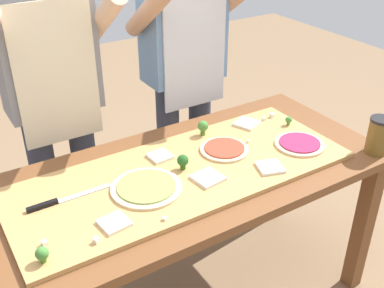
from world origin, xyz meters
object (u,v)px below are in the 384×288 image
at_px(pizza_whole_beet_magenta, 300,144).
at_px(pizza_slice_near_left, 114,223).
at_px(broccoli_floret_back_right, 183,161).
at_px(cheese_crumble_c, 272,115).
at_px(pizza_slice_center, 208,178).
at_px(cheese_crumble_a, 264,119).
at_px(prep_table, 184,193).
at_px(cheese_crumble_d, 96,240).
at_px(chefs_knife, 58,201).
at_px(pizza_whole_tomato_red, 224,149).
at_px(cook_right, 184,60).
at_px(pizza_slice_far_left, 160,156).
at_px(sauce_jar, 379,136).
at_px(pizza_slice_near_right, 270,167).
at_px(broccoli_floret_front_right, 289,120).
at_px(broccoli_floret_center_left, 203,127).
at_px(cheese_crumble_e, 248,141).
at_px(cook_left, 53,88).
at_px(pizza_slice_far_right, 247,123).
at_px(pizza_whole_pesto_green, 146,187).
at_px(cheese_crumble_b, 164,219).
at_px(broccoli_floret_back_left, 42,254).

relative_size(pizza_whole_beet_magenta, pizza_slice_near_left, 2.32).
bearing_deg(broccoli_floret_back_right, cheese_crumble_c, 15.40).
bearing_deg(pizza_slice_center, cheese_crumble_a, 28.38).
distance_m(prep_table, pizza_whole_beet_magenta, 0.55).
bearing_deg(cheese_crumble_d, chefs_knife, 97.54).
height_order(pizza_whole_tomato_red, cook_right, cook_right).
bearing_deg(pizza_slice_center, pizza_whole_tomato_red, 38.31).
xyz_separation_m(pizza_slice_far_left, sauce_jar, (0.82, -0.42, 0.06)).
bearing_deg(pizza_slice_near_right, broccoli_floret_front_right, 37.44).
xyz_separation_m(chefs_knife, cook_right, (0.85, 0.53, 0.20)).
xyz_separation_m(pizza_slice_far_left, broccoli_floret_center_left, (0.26, 0.07, 0.04)).
distance_m(cheese_crumble_a, sauce_jar, 0.52).
bearing_deg(pizza_slice_center, pizza_slice_near_right, -15.38).
xyz_separation_m(pizza_slice_near_right, cheese_crumble_e, (0.06, 0.21, 0.00)).
xyz_separation_m(pizza_whole_beet_magenta, pizza_slice_near_left, (-0.89, -0.06, -0.00)).
height_order(prep_table, pizza_slice_far_left, pizza_slice_far_left).
relative_size(pizza_slice_center, broccoli_floret_front_right, 2.47).
height_order(prep_table, sauce_jar, sauce_jar).
bearing_deg(cheese_crumble_e, cook_left, 140.69).
height_order(chefs_knife, pizza_slice_far_left, chefs_knife).
distance_m(broccoli_floret_center_left, cheese_crumble_e, 0.21).
relative_size(pizza_slice_far_right, cheese_crumble_e, 8.12).
xyz_separation_m(chefs_knife, cook_left, (0.18, 0.53, 0.20)).
bearing_deg(pizza_whole_pesto_green, prep_table, 14.72).
relative_size(pizza_slice_far_right, broccoli_floret_back_right, 1.57).
distance_m(pizza_slice_far_left, cheese_crumble_a, 0.58).
bearing_deg(cheese_crumble_c, cheese_crumble_d, -159.93).
distance_m(chefs_knife, broccoli_floret_back_right, 0.49).
xyz_separation_m(cheese_crumble_b, cheese_crumble_d, (-0.24, 0.02, 0.00)).
height_order(pizza_slice_far_right, cheese_crumble_c, cheese_crumble_c).
bearing_deg(cheese_crumble_c, pizza_whole_tomato_red, -160.26).
xyz_separation_m(chefs_knife, pizza_whole_tomato_red, (0.71, -0.02, 0.00)).
bearing_deg(pizza_whole_beet_magenta, pizza_slice_far_right, 105.01).
bearing_deg(cheese_crumble_c, broccoli_floret_back_left, -162.71).
relative_size(cheese_crumble_b, cheese_crumble_e, 0.97).
relative_size(pizza_whole_tomato_red, cheese_crumble_c, 10.40).
bearing_deg(pizza_slice_near_left, cheese_crumble_c, 18.98).
height_order(prep_table, cook_right, cook_right).
relative_size(cheese_crumble_b, cheese_crumble_d, 0.68).
bearing_deg(broccoli_floret_front_right, pizza_whole_pesto_green, -172.41).
bearing_deg(pizza_whole_pesto_green, pizza_slice_far_right, 18.53).
distance_m(pizza_slice_far_right, pizza_slice_center, 0.49).
relative_size(chefs_knife, pizza_slice_far_right, 3.12).
height_order(broccoli_floret_center_left, broccoli_floret_back_left, broccoli_floret_center_left).
xyz_separation_m(prep_table, broccoli_floret_center_left, (0.22, 0.19, 0.16)).
bearing_deg(pizza_slice_near_left, cheese_crumble_e, 15.42).
distance_m(chefs_knife, cook_right, 1.02).
height_order(chefs_knife, broccoli_floret_back_right, broccoli_floret_back_right).
relative_size(prep_table, pizza_slice_near_right, 17.75).
height_order(prep_table, cheese_crumble_d, cheese_crumble_d).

